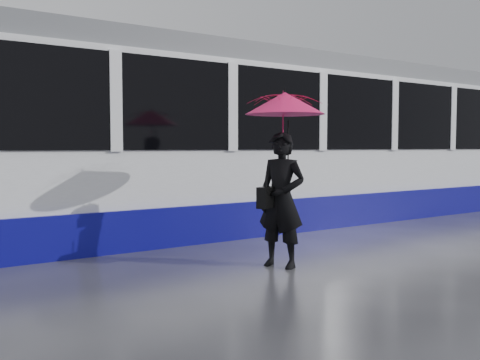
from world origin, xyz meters
TOP-DOWN VIEW (x-y plane):
  - ground at (0.00, 0.00)m, footprint 90.00×90.00m
  - rails at (0.00, 2.50)m, footprint 34.00×1.51m
  - woman at (0.55, -0.73)m, footprint 0.64×0.75m
  - umbrella at (0.60, -0.73)m, footprint 1.36×1.36m
  - handbag at (0.33, -0.71)m, footprint 0.34×0.25m

SIDE VIEW (x-z plane):
  - ground at x=0.00m, z-range 0.00..0.00m
  - rails at x=0.00m, z-range 0.00..0.02m
  - woman at x=0.55m, z-range 0.00..1.74m
  - handbag at x=0.33m, z-range 0.69..1.14m
  - umbrella at x=0.60m, z-range 1.32..2.49m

